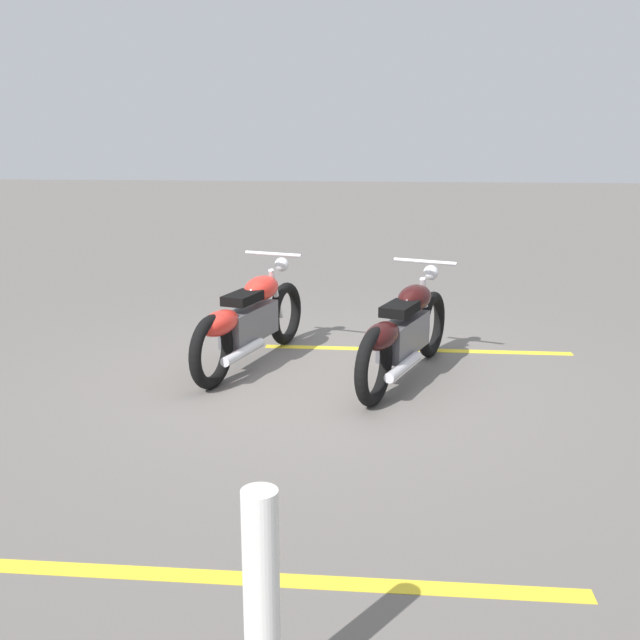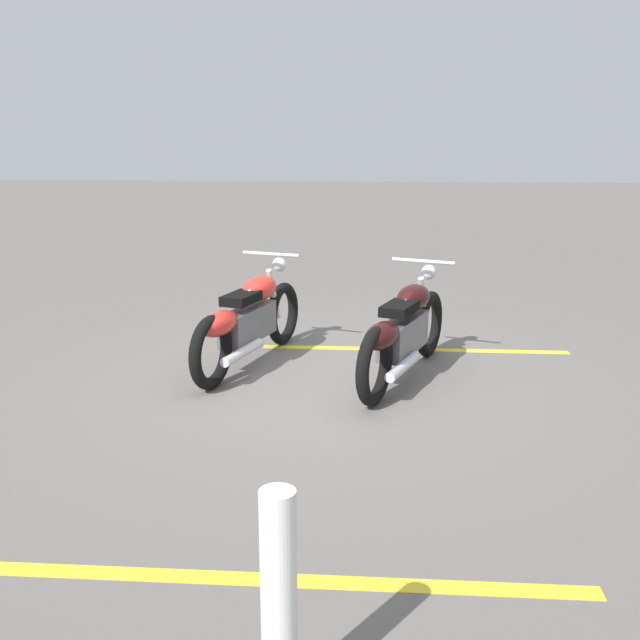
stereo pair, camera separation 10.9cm
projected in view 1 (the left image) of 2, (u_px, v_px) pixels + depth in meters
ground_plane at (324, 379)px, 6.84m from camera, size 60.00×60.00×0.00m
motorcycle_bright_foreground at (249, 320)px, 7.15m from camera, size 2.17×0.81×1.04m
motorcycle_dark_foreground at (404, 332)px, 6.71m from camera, size 2.13×0.90×1.04m
bollard_post at (262, 604)px, 2.79m from camera, size 0.14×0.14×0.94m
parking_stripe_near at (416, 350)px, 7.76m from camera, size 0.16×3.20×0.01m
parking_stripe_mid at (271, 580)px, 3.75m from camera, size 0.16×3.20×0.01m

